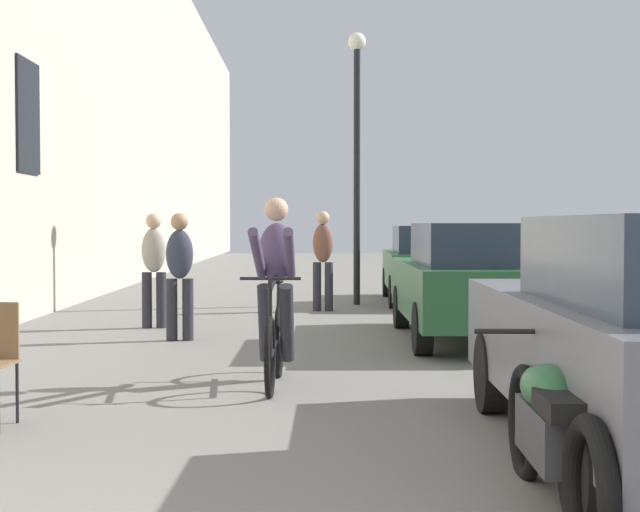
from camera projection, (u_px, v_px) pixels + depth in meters
name	position (u px, v px, depth m)	size (l,w,h in m)	color
building_facade_left	(53.00, 35.00, 16.41)	(0.54, 68.00, 9.55)	#B7AD99
cyclist_on_bicycle	(276.00, 296.00, 8.57)	(0.52, 1.76, 1.74)	black
pedestrian_near	(180.00, 269.00, 11.73)	(0.37, 0.29, 1.60)	#26262D
pedestrian_mid	(154.00, 263.00, 13.15)	(0.35, 0.25, 1.62)	#26262D
pedestrian_far	(323.00, 255.00, 15.71)	(0.36, 0.27, 1.68)	#26262D
street_lamp	(357.00, 133.00, 16.88)	(0.32, 0.32, 4.90)	black
parked_car_second	(474.00, 280.00, 11.66)	(1.79, 4.16, 1.47)	#23512D
parked_car_third	(432.00, 263.00, 17.38)	(1.83, 4.08, 1.43)	#23512D
parked_motorcycle	(553.00, 434.00, 4.74)	(0.62, 2.15, 0.92)	black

